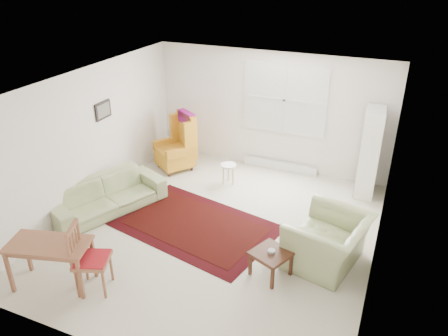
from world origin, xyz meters
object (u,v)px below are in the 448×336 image
at_px(armchair, 328,237).
at_px(desk, 52,264).
at_px(sofa, 106,190).
at_px(wingback_chair, 174,142).
at_px(desk_chair, 92,259).
at_px(stool, 228,174).
at_px(coffee_table, 271,263).
at_px(cabinet, 370,153).

xyz_separation_m(armchair, desk, (-3.42, -1.98, -0.11)).
bearing_deg(desk, sofa, 105.44).
bearing_deg(wingback_chair, desk_chair, -43.17).
bearing_deg(stool, desk, -106.07).
bearing_deg(coffee_table, wingback_chair, 139.52).
bearing_deg(desk_chair, coffee_table, -81.12).
height_order(armchair, stool, armchair).
distance_m(armchair, coffee_table, 0.95).
bearing_deg(armchair, cabinet, -173.14).
xyz_separation_m(stool, desk, (-1.08, -3.75, 0.14)).
relative_size(armchair, wingback_chair, 0.95).
distance_m(armchair, desk, 3.95).
xyz_separation_m(wingback_chair, desk, (0.24, -3.91, -0.27)).
xyz_separation_m(sofa, armchair, (3.95, 0.05, 0.04)).
bearing_deg(coffee_table, desk, -153.24).
height_order(armchair, desk, armchair).
relative_size(sofa, coffee_table, 4.20).
distance_m(desk, desk_chair, 0.62).
relative_size(wingback_chair, cabinet, 0.73).
bearing_deg(coffee_table, desk_chair, -150.19).
bearing_deg(wingback_chair, sofa, -64.03).
bearing_deg(desk_chair, desk, 83.18).
xyz_separation_m(coffee_table, desk_chair, (-2.15, -1.23, 0.31)).
relative_size(sofa, wingback_chair, 1.68).
distance_m(wingback_chair, desk_chair, 3.85).
distance_m(wingback_chair, desk, 3.93).
height_order(coffee_table, desk, desk).
height_order(wingback_chair, stool, wingback_chair).
bearing_deg(sofa, cabinet, -35.43).
bearing_deg(desk_chair, stool, -28.75).
height_order(sofa, coffee_table, sofa).
xyz_separation_m(sofa, stool, (1.61, 1.81, -0.21)).
bearing_deg(cabinet, stool, -168.58).
xyz_separation_m(sofa, desk, (0.53, -1.93, -0.07)).
distance_m(sofa, armchair, 3.95).
relative_size(coffee_table, desk, 0.45).
xyz_separation_m(coffee_table, stool, (-1.65, 2.37, 0.01)).
relative_size(armchair, desk_chair, 1.15).
xyz_separation_m(sofa, coffee_table, (3.27, -0.55, -0.22)).
height_order(stool, desk_chair, desk_chair).
relative_size(cabinet, desk, 1.55).
height_order(sofa, desk, sofa).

